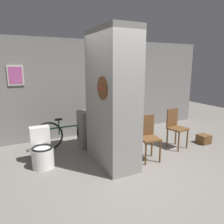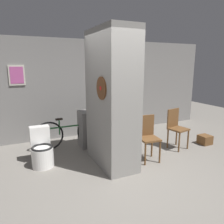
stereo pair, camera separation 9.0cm
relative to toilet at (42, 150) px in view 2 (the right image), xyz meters
name	(u,v)px [view 2 (the right image)]	position (x,y,z in m)	size (l,w,h in m)	color
ground_plane	(128,176)	(1.32, -1.11, -0.31)	(14.00, 14.00, 0.00)	slate
wall_back	(82,89)	(1.32, 1.52, 1.00)	(8.00, 0.09, 2.60)	gray
pillar_center	(111,99)	(1.29, -0.47, 1.00)	(0.63, 1.29, 2.60)	gray
counter_shelf	(107,126)	(1.67, 0.60, 0.13)	(1.43, 0.44, 0.87)	gray
toilet	(42,150)	(0.00, 0.00, 0.00)	(0.42, 0.58, 0.74)	white
chair_near_pillar	(148,136)	(2.02, -0.65, 0.22)	(0.42, 0.42, 0.93)	brown
chair_by_doorway	(176,126)	(3.01, -0.38, 0.22)	(0.45, 0.45, 0.93)	brown
bicycle	(71,133)	(0.76, 0.72, 0.05)	(1.70, 0.42, 0.73)	black
bottle_tall	(108,105)	(1.66, 0.54, 0.68)	(0.08, 0.08, 0.32)	#19598C
floor_crate	(205,140)	(3.84, -0.51, -0.19)	(0.28, 0.28, 0.22)	brown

